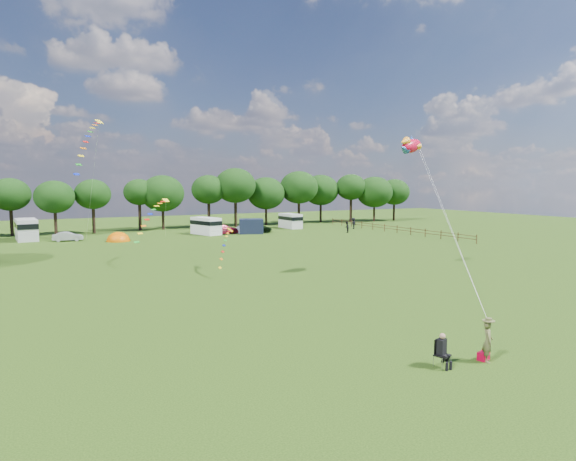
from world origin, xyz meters
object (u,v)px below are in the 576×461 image
car_b (68,236)px  walker_a (347,227)px  walker_b (353,223)px  tent_greyblue (246,233)px  campervan_b (26,229)px  campervan_c (206,225)px  campervan_d (290,220)px  fish_kite (410,146)px  kite_flyer (488,342)px  car_d (256,228)px  camp_chair (441,347)px  car_c (222,229)px  tent_orange (118,241)px

car_b → walker_a: bearing=-96.7°
walker_a → walker_b: (4.67, 4.81, 0.07)m
walker_a → tent_greyblue: bearing=-71.7°
walker_a → campervan_b: bearing=-58.9°
campervan_c → tent_greyblue: (6.28, -0.44, -1.35)m
campervan_d → fish_kite: bearing=164.8°
walker_a → kite_flyer: bearing=18.0°
campervan_b → walker_b: campervan_b is taller
walker_b → car_d: bearing=-24.4°
campervan_d → fish_kite: (-10.73, -41.21, 9.33)m
camp_chair → walker_b: (32.47, 51.80, 0.09)m
camp_chair → campervan_c: bearing=62.2°
car_c → campervan_c: bearing=61.8°
car_d → campervan_d: 9.50m
car_b → fish_kite: 46.26m
campervan_d → camp_chair: size_ratio=3.52×
campervan_d → walker_b: (8.65, -6.22, -0.38)m
car_d → tent_orange: (-20.48, -1.68, -0.69)m
kite_flyer → walker_a: size_ratio=1.00×
car_d → tent_orange: bearing=104.5°
campervan_d → walker_b: 10.66m
campervan_d → walker_b: campervan_d is taller
car_b → walker_a: (38.74, -8.06, 0.25)m
tent_orange → walker_a: size_ratio=1.91×
tent_orange → kite_flyer: kite_flyer is taller
walker_a → camp_chair: bearing=15.7°
camp_chair → walker_a: walker_a is taller
fish_kite → campervan_c: bearing=77.8°
campervan_b → tent_greyblue: 30.23m
kite_flyer → fish_kite: (10.93, 17.31, 9.77)m
tent_orange → walker_a: 33.26m
car_c → campervan_d: bearing=-84.5°
tent_orange → fish_kite: bearing=-62.7°
car_c → tent_greyblue: car_c is taller
campervan_c → camp_chair: size_ratio=3.92×
tent_orange → walker_b: size_ratio=1.78×
tent_greyblue → walker_b: (18.36, -2.50, 0.92)m
car_b → campervan_d: 34.89m
kite_flyer → camp_chair: kite_flyer is taller
campervan_b → walker_b: 48.72m
car_b → campervan_d: campervan_d is taller
tent_orange → walker_b: walker_b is taller
campervan_c → campervan_d: campervan_c is taller
tent_orange → kite_flyer: 52.97m
car_d → fish_kite: fish_kite is taller
tent_orange → tent_greyblue: 19.32m
kite_flyer → camp_chair: bearing=118.9°
tent_orange → fish_kite: (18.16, -35.15, 10.63)m
tent_orange → camp_chair: size_ratio=2.34×
fish_kite → campervan_b: bearing=104.4°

